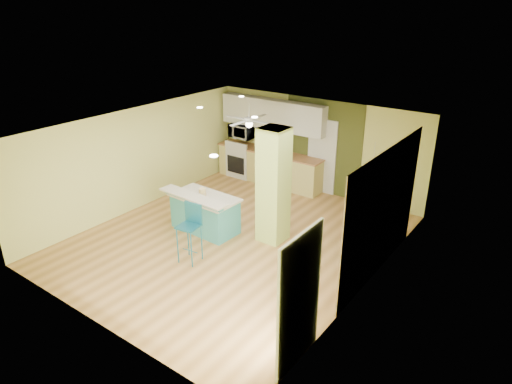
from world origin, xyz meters
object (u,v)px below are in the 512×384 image
(peninsula, at_px, (205,212))
(fruit_bowl, at_px, (281,152))
(canister, at_px, (202,192))
(side_counter, at_px, (370,242))
(bar_stool, at_px, (191,223))

(peninsula, bearing_deg, fruit_bowl, 93.78)
(peninsula, xyz_separation_m, fruit_bowl, (-0.09, 3.23, 0.54))
(peninsula, height_order, canister, canister)
(canister, bearing_deg, side_counter, 14.36)
(bar_stool, xyz_separation_m, canister, (-0.72, 1.13, 0.10))
(side_counter, height_order, canister, canister)
(fruit_bowl, relative_size, canister, 1.83)
(bar_stool, distance_m, fruit_bowl, 4.39)
(peninsula, relative_size, fruit_bowl, 5.92)
(side_counter, xyz_separation_m, canister, (-3.59, -0.92, 0.50))
(peninsula, relative_size, side_counter, 1.43)
(canister, bearing_deg, bar_stool, -57.60)
(bar_stool, distance_m, canister, 1.34)
(side_counter, bearing_deg, canister, -165.64)
(bar_stool, height_order, side_counter, bar_stool)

